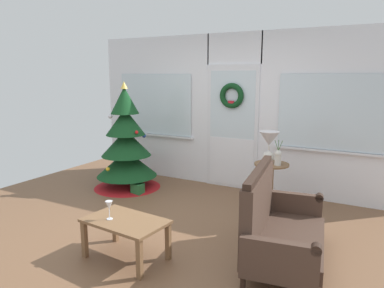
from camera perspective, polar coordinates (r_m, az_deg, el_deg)
The scene contains 10 objects.
ground_plane at distance 4.53m, azimuth -3.98°, elevation -13.64°, with size 6.76×6.76×0.00m, color brown.
back_wall_with_door at distance 6.01m, azimuth 6.57°, elevation 5.11°, with size 5.20×0.19×2.55m.
christmas_tree at distance 6.11m, azimuth -10.38°, elevation -0.70°, with size 1.12×1.12×1.78m.
settee_sofa at distance 3.85m, azimuth 13.18°, elevation -12.40°, with size 0.89×1.50×0.96m.
side_table at distance 5.16m, azimuth 12.42°, elevation -5.12°, with size 0.50×0.48×0.67m.
table_lamp at distance 5.11m, azimuth 12.12°, elevation 0.23°, with size 0.28×0.28×0.44m.
flower_vase at distance 5.01m, azimuth 13.47°, elevation -2.00°, with size 0.11×0.10×0.35m.
coffee_table at distance 3.85m, azimuth -10.49°, elevation -12.59°, with size 0.88×0.59×0.42m.
wine_glass at distance 3.82m, azimuth -13.01°, elevation -9.56°, with size 0.08×0.08×0.20m.
gift_box at distance 5.88m, azimuth -8.61°, elevation -7.02°, with size 0.17×0.16×0.17m, color #266633.
Camera 1 is at (2.23, -3.47, 1.88)m, focal length 33.66 mm.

